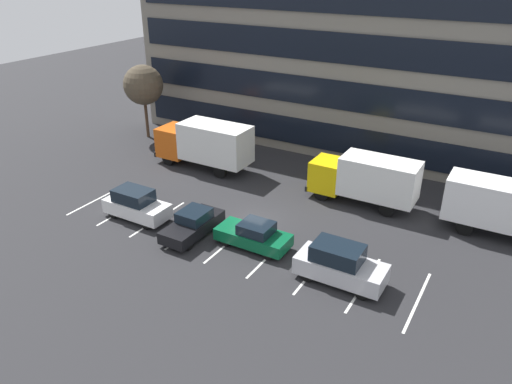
# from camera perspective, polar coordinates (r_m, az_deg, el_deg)

# --- Properties ---
(ground_plane) EXTENTS (120.00, 120.00, 0.00)m
(ground_plane) POSITION_cam_1_polar(r_m,az_deg,el_deg) (31.96, -0.22, -3.42)
(ground_plane) COLOR #262628
(office_building) EXTENTS (38.98, 11.31, 18.00)m
(office_building) POSITION_cam_1_polar(r_m,az_deg,el_deg) (44.76, 12.05, 16.83)
(office_building) COLOR slate
(office_building) RESTS_ON ground_plane
(lot_markings) EXTENTS (22.54, 5.40, 0.01)m
(lot_markings) POSITION_cam_1_polar(r_m,az_deg,el_deg) (29.85, -3.04, -5.75)
(lot_markings) COLOR silver
(lot_markings) RESTS_ON ground_plane
(box_truck_orange) EXTENTS (8.13, 2.69, 3.77)m
(box_truck_orange) POSITION_cam_1_polar(r_m,az_deg,el_deg) (39.45, -5.96, 5.70)
(box_truck_orange) COLOR #D85914
(box_truck_orange) RESTS_ON ground_plane
(box_truck_yellow) EXTENTS (7.41, 2.45, 3.44)m
(box_truck_yellow) POSITION_cam_1_polar(r_m,az_deg,el_deg) (34.21, 12.55, 1.61)
(box_truck_yellow) COLOR yellow
(box_truck_yellow) RESTS_ON ground_plane
(box_truck_white) EXTENTS (7.40, 2.45, 3.43)m
(box_truck_white) POSITION_cam_1_polar(r_m,az_deg,el_deg) (33.08, 27.03, -1.64)
(box_truck_white) COLOR white
(box_truck_white) RESTS_ON ground_plane
(suv_white) EXTENTS (4.43, 1.88, 2.00)m
(suv_white) POSITION_cam_1_polar(r_m,az_deg,el_deg) (32.87, -13.72, -1.43)
(suv_white) COLOR white
(suv_white) RESTS_ON ground_plane
(suv_silver) EXTENTS (4.71, 2.00, 2.13)m
(suv_silver) POSITION_cam_1_polar(r_m,az_deg,el_deg) (26.32, 9.69, -8.27)
(suv_silver) COLOR silver
(suv_silver) RESTS_ON ground_plane
(sedan_black) EXTENTS (1.86, 4.44, 1.59)m
(sedan_black) POSITION_cam_1_polar(r_m,az_deg,el_deg) (30.39, -7.32, -3.69)
(sedan_black) COLOR black
(sedan_black) RESTS_ON ground_plane
(sedan_forest) EXTENTS (4.45, 1.86, 1.59)m
(sedan_forest) POSITION_cam_1_polar(r_m,az_deg,el_deg) (28.99, -0.25, -5.02)
(sedan_forest) COLOR #0C5933
(sedan_forest) RESTS_ON ground_plane
(bare_tree) EXTENTS (3.60, 3.60, 6.74)m
(bare_tree) POSITION_cam_1_polar(r_m,az_deg,el_deg) (46.68, -12.93, 11.99)
(bare_tree) COLOR #473323
(bare_tree) RESTS_ON ground_plane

